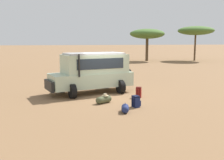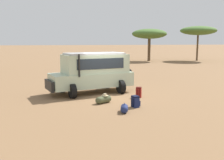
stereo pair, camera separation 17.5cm
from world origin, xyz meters
TOP-DOWN VIEW (x-y plane):
  - ground_plane at (0.00, 0.00)m, footprint 320.00×320.00m
  - safari_vehicle at (-0.68, 1.04)m, footprint 5.47×3.52m
  - backpack_beside_front_wheel at (0.88, -2.86)m, footprint 0.43×0.43m
  - backpack_cluster_center at (1.67, -0.80)m, footprint 0.38×0.42m
  - duffel_bag_low_black_case at (-0.49, -1.76)m, footprint 0.88×0.68m
  - duffel_bag_soft_canvas at (0.15, -3.61)m, footprint 0.44×0.77m
  - acacia_tree_centre_back at (10.86, 24.11)m, footprint 5.38×4.78m
  - acacia_tree_right_mid at (18.46, 23.21)m, footprint 5.44×5.80m

SIDE VIEW (x-z plane):
  - ground_plane at x=0.00m, z-range 0.00..0.00m
  - duffel_bag_soft_canvas at x=0.15m, z-range -0.05..0.38m
  - duffel_bag_low_black_case at x=-0.49m, z-range -0.05..0.42m
  - backpack_beside_front_wheel at x=0.88m, z-range -0.01..0.55m
  - backpack_cluster_center at x=1.67m, z-range -0.01..0.58m
  - safari_vehicle at x=-0.68m, z-range 0.07..2.51m
  - acacia_tree_centre_back at x=10.86m, z-range 1.66..6.57m
  - acacia_tree_right_mid at x=18.46m, z-range 1.96..7.31m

